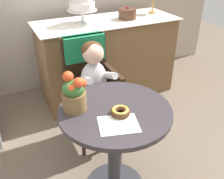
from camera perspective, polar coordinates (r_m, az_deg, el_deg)
cafe_table at (r=1.73m, az=0.69°, el=-10.14°), size 0.72×0.72×0.72m
wicker_chair at (r=2.22m, az=-5.27°, el=3.65°), size 0.42×0.45×0.95m
seated_child at (r=2.08m, az=-3.76°, el=2.87°), size 0.27×0.32×0.73m
paper_napkin at (r=1.47m, az=1.46°, el=-7.80°), size 0.27×0.24×0.00m
donut_front at (r=1.54m, az=1.99°, el=-4.90°), size 0.12×0.12×0.04m
flower_vase at (r=1.56m, az=-8.49°, el=-0.88°), size 0.16×0.15×0.25m
display_counter at (r=2.97m, az=-1.00°, el=6.89°), size 1.56×0.62×0.90m
tiered_cake_stand at (r=2.68m, az=-6.75°, el=18.58°), size 0.30×0.30×0.33m
round_layer_cake at (r=2.88m, az=3.44°, el=16.55°), size 0.19×0.19×0.13m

